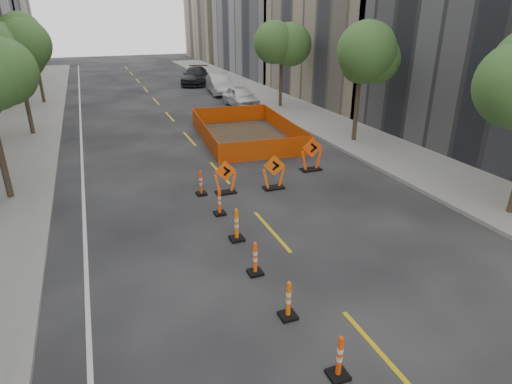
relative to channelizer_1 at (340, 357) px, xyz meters
name	(u,v)px	position (x,y,z in m)	size (l,w,h in m)	color
ground_plane	(334,301)	(1.18, 2.15, -0.51)	(140.00, 140.00, 0.00)	black
sidewalk_left	(2,182)	(-7.82, 14.15, -0.43)	(4.00, 90.00, 0.15)	gray
sidewalk_right	(363,140)	(10.18, 14.15, -0.43)	(4.00, 90.00, 0.15)	gray
bld_right_c	(371,8)	(18.18, 25.95, 6.49)	(12.00, 16.00, 14.00)	gray
bld_right_e	(233,2)	(18.18, 60.75, 7.49)	(12.00, 14.00, 16.00)	tan
tree_l_c	(17,55)	(-7.22, 22.15, 4.02)	(2.80, 2.80, 5.95)	#382B1E
tree_l_d	(33,44)	(-7.22, 32.15, 4.02)	(2.80, 2.80, 5.95)	#382B1E
tree_r_b	(361,58)	(9.58, 14.15, 4.02)	(2.80, 2.80, 5.95)	#382B1E
tree_r_c	(281,45)	(9.58, 24.15, 4.02)	(2.80, 2.80, 5.95)	#382B1E
channelizer_1	(340,357)	(0.00, 0.00, 0.00)	(0.40, 0.40, 1.02)	red
channelizer_2	(288,300)	(-0.16, 2.00, 0.00)	(0.40, 0.40, 1.01)	#DE5609
channelizer_3	(255,258)	(-0.23, 3.99, -0.01)	(0.40, 0.40, 1.01)	#F84B0A
channelizer_4	(237,224)	(-0.09, 5.99, 0.04)	(0.43, 0.43, 1.10)	#EE610A
channelizer_5	(219,201)	(-0.05, 7.98, 0.00)	(0.40, 0.40, 1.01)	#FC430A
channelizer_6	(201,183)	(-0.22, 9.98, 0.00)	(0.40, 0.40, 1.01)	red
chevron_sign_left	(225,177)	(0.73, 9.77, 0.18)	(0.91, 0.55, 1.37)	#FF520A
chevron_sign_center	(274,172)	(2.72, 9.52, 0.21)	(0.96, 0.58, 1.45)	#E65409
chevron_sign_right	(312,154)	(5.19, 10.93, 0.27)	(1.04, 0.63, 1.56)	#EA4609
safety_fence	(245,129)	(4.24, 17.15, 0.00)	(4.80, 8.16, 1.02)	orange
parked_car_near	(241,97)	(6.93, 25.61, 0.25)	(1.79, 4.45, 1.52)	white
parked_car_mid	(220,84)	(7.09, 31.65, 0.33)	(1.77, 5.07, 1.67)	#B6B7BC
parked_car_far	(195,76)	(6.33, 37.61, 0.31)	(2.30, 5.65, 1.64)	black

